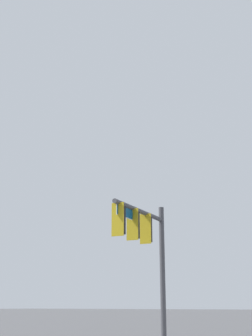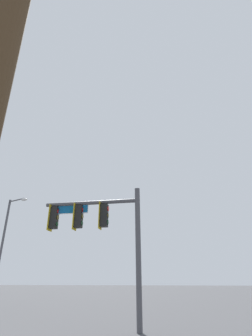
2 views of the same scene
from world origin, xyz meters
TOP-DOWN VIEW (x-y plane):
  - signal_pole_near at (-4.60, -5.47)m, footprint 4.81×0.89m

SIDE VIEW (x-z plane):
  - signal_pole_near at x=-4.60m, z-range 1.30..7.42m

